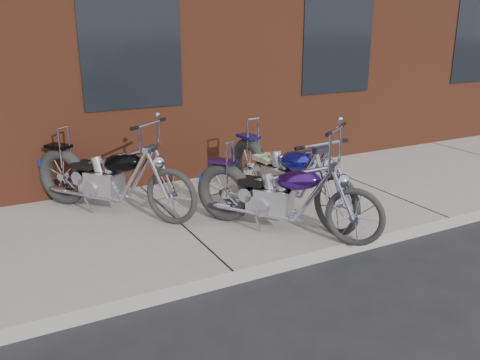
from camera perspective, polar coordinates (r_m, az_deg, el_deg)
ground at (r=5.08m, az=-0.74°, el=-11.73°), size 120.00×120.00×0.00m
sidewalk at (r=6.28m, az=-7.03°, el=-5.14°), size 22.00×3.00×0.15m
chopper_purple at (r=5.77m, az=4.61°, el=-1.98°), size 1.39×1.92×1.28m
chopper_blue at (r=6.43m, az=5.07°, el=0.38°), size 0.60×2.47×1.08m
chopper_third at (r=6.52m, az=-14.40°, el=0.01°), size 1.54×1.97×1.21m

